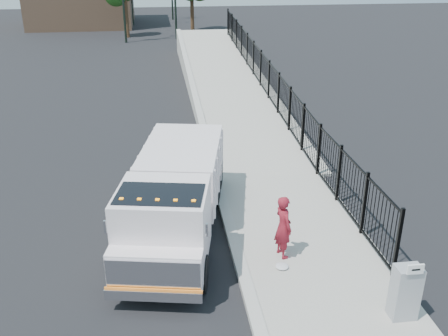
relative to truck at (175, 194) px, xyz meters
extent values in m
plane|color=black|center=(1.53, -0.74, -1.31)|extent=(120.00, 120.00, 0.00)
cube|color=#9E998E|center=(3.45, -2.74, -1.25)|extent=(3.55, 12.00, 0.12)
cube|color=#ADAAA3|center=(1.53, -2.74, -1.23)|extent=(0.30, 12.00, 0.16)
cube|color=#9E998E|center=(3.65, 15.26, -1.31)|extent=(3.95, 24.06, 3.19)
cube|color=black|center=(5.08, 11.26, -0.41)|extent=(0.10, 28.00, 1.80)
cube|color=black|center=(0.07, 0.33, -0.81)|extent=(2.06, 6.13, 0.20)
cube|color=white|center=(-0.33, -1.68, 0.08)|extent=(2.44, 2.33, 1.79)
cube|color=white|center=(-0.55, -2.77, -0.37)|extent=(2.18, 1.02, 0.89)
cube|color=silver|center=(-0.61, -3.10, -0.37)|extent=(2.03, 0.47, 0.76)
cube|color=silver|center=(-0.63, -3.17, -0.81)|extent=(2.13, 0.57, 0.25)
cube|color=orange|center=(-0.63, -3.17, -0.68)|extent=(2.11, 0.46, 0.05)
cube|color=black|center=(-0.38, -1.90, 0.61)|extent=(2.15, 1.52, 0.76)
cube|color=white|center=(0.29, 1.47, 0.08)|extent=(2.83, 4.09, 1.52)
cube|color=silver|center=(-1.60, -2.34, 0.48)|extent=(0.06, 0.06, 0.31)
cube|color=silver|center=(0.59, -2.77, 0.48)|extent=(0.06, 0.06, 0.31)
cube|color=orange|center=(-1.23, -2.05, 0.99)|extent=(0.10, 0.09, 0.05)
cube|color=orange|center=(-0.83, -2.13, 0.99)|extent=(0.10, 0.09, 0.05)
cube|color=orange|center=(-0.44, -2.20, 0.99)|extent=(0.10, 0.09, 0.05)
cube|color=orange|center=(-0.04, -2.28, 0.99)|extent=(0.10, 0.09, 0.05)
cube|color=orange|center=(0.35, -2.36, 0.99)|extent=(0.10, 0.09, 0.05)
cylinder|color=black|center=(-1.37, -2.11, -0.86)|extent=(0.45, 0.93, 0.89)
cylinder|color=black|center=(0.46, -2.47, -0.86)|extent=(0.45, 0.93, 0.89)
cylinder|color=black|center=(-0.52, 2.18, -0.86)|extent=(0.45, 0.93, 0.89)
cylinder|color=black|center=(1.32, 1.82, -0.86)|extent=(0.45, 0.93, 0.89)
cylinder|color=black|center=(-0.33, 3.14, -0.86)|extent=(0.45, 0.93, 0.89)
cylinder|color=black|center=(1.51, 2.78, -0.86)|extent=(0.45, 0.93, 0.89)
imported|color=maroon|center=(2.64, -1.50, -0.34)|extent=(0.56, 0.70, 1.68)
cube|color=gray|center=(4.63, -4.12, -0.56)|extent=(0.55, 0.40, 1.25)
cube|color=white|center=(4.63, -4.34, 0.17)|extent=(0.35, 0.04, 0.22)
ellipsoid|color=silver|center=(2.51, -2.05, -1.14)|extent=(0.33, 0.33, 0.08)
cylinder|color=#382314|center=(-2.68, 34.42, 0.29)|extent=(0.36, 0.36, 3.20)
cylinder|color=#382314|center=(3.39, 37.68, 0.29)|extent=(0.36, 0.36, 3.20)
cylinder|color=#382314|center=(-3.87, 46.83, 0.29)|extent=(0.36, 0.36, 3.20)
camera|label=1|loc=(-0.30, -12.05, 6.07)|focal=40.00mm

